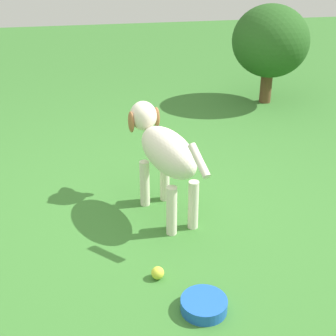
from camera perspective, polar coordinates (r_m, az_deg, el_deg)
ground at (r=2.96m, az=-1.42°, el=-5.80°), size 14.00×14.00×0.00m
dog at (r=2.81m, az=-0.52°, el=2.16°), size 0.92×0.39×0.64m
tennis_ball_0 at (r=2.46m, az=-1.25°, el=-12.53°), size 0.07×0.07×0.07m
tennis_ball_1 at (r=3.51m, az=1.30°, el=0.28°), size 0.07×0.07×0.07m
water_bowl at (r=2.30m, az=4.35°, el=-16.12°), size 0.22×0.22×0.06m
shrub_near at (r=4.93m, az=12.22°, el=14.69°), size 0.83×0.75×0.98m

